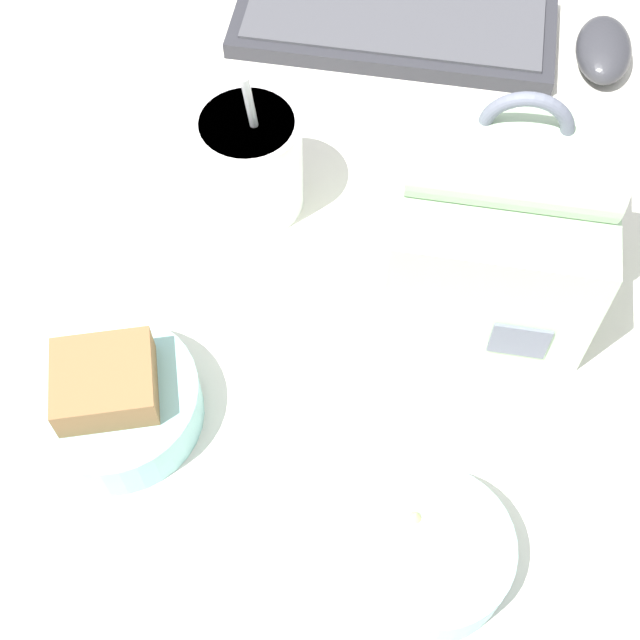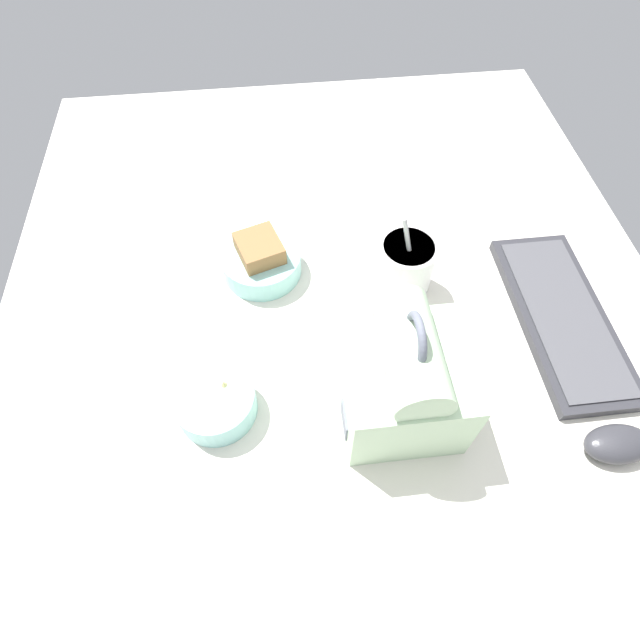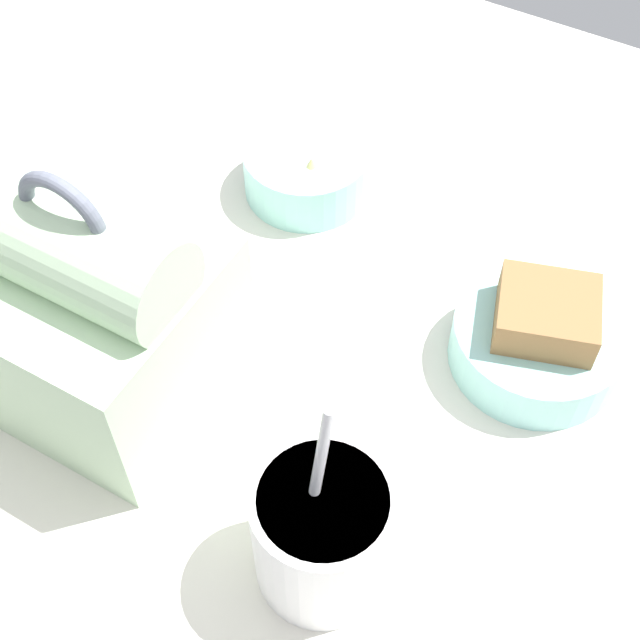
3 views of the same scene
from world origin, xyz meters
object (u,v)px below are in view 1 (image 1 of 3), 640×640
at_px(soup_cup, 250,161).
at_px(computer_mouse, 604,50).
at_px(bento_bowl_sandwich, 113,400).
at_px(lunch_bag, 500,219).
at_px(keyboard, 394,25).
at_px(bento_bowl_snacks, 430,552).

relative_size(soup_cup, computer_mouse, 1.80).
xyz_separation_m(soup_cup, bento_bowl_sandwich, (-0.06, -0.23, -0.03)).
bearing_deg(lunch_bag, keyboard, 111.60).
height_order(lunch_bag, bento_bowl_sandwich, lunch_bag).
distance_m(keyboard, soup_cup, 0.26).
distance_m(soup_cup, bento_bowl_sandwich, 0.24).
distance_m(bento_bowl_sandwich, computer_mouse, 0.59).
distance_m(lunch_bag, computer_mouse, 0.31).
bearing_deg(bento_bowl_snacks, lunch_bag, 84.91).
xyz_separation_m(bento_bowl_sandwich, bento_bowl_snacks, (0.25, -0.08, -0.00)).
bearing_deg(bento_bowl_sandwich, keyboard, 71.54).
xyz_separation_m(keyboard, bento_bowl_snacks, (0.09, -0.55, 0.01)).
relative_size(soup_cup, bento_bowl_sandwich, 1.26).
relative_size(keyboard, bento_bowl_sandwich, 2.47).
bearing_deg(lunch_bag, soup_cup, 166.55).
height_order(bento_bowl_sandwich, bento_bowl_snacks, bento_bowl_sandwich).
bearing_deg(bento_bowl_snacks, computer_mouse, 77.50).
distance_m(bento_bowl_snacks, computer_mouse, 0.55).
bearing_deg(computer_mouse, keyboard, 177.45).
bearing_deg(bento_bowl_snacks, keyboard, 99.66).
relative_size(lunch_bag, bento_bowl_snacks, 1.90).
bearing_deg(computer_mouse, bento_bowl_snacks, -102.50).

